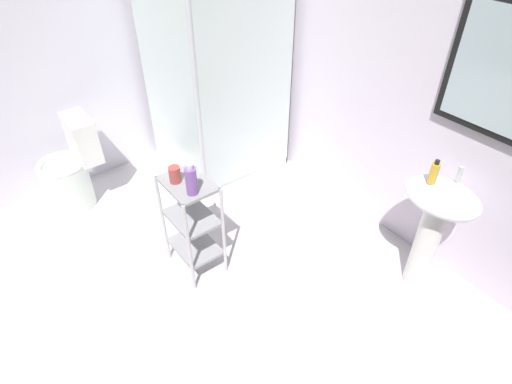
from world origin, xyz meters
The scene contains 11 objects.
ground_plane centered at (0.00, 0.00, -0.01)m, with size 4.20×4.20×0.02m, color silver.
wall_back centered at (0.01, 1.85, 1.25)m, with size 4.20×0.14×2.50m.
wall_left centered at (-1.85, 0.00, 1.25)m, with size 0.10×4.20×2.50m, color silver.
shower_stall centered at (-1.18, 1.18, 0.46)m, with size 0.92×0.92×2.00m.
pedestal_sink centered at (0.79, 1.52, 0.58)m, with size 0.46×0.37×0.81m.
sink_faucet centered at (0.79, 1.64, 0.86)m, with size 0.03×0.03×0.10m, color silver.
toilet centered at (-1.48, -0.04, 0.31)m, with size 0.37×0.49×0.76m.
storage_cart centered at (-0.26, 0.39, 0.44)m, with size 0.38×0.28×0.74m.
hand_soap_bottle centered at (0.70, 1.50, 0.88)m, with size 0.05×0.05×0.16m.
conditioner_bottle_purple centered at (-0.15, 0.37, 0.83)m, with size 0.07×0.07×0.21m.
rinse_cup centered at (-0.31, 0.34, 0.79)m, with size 0.07×0.07×0.11m, color #B24742.
Camera 1 is at (1.65, -0.53, 2.30)m, focal length 29.41 mm.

